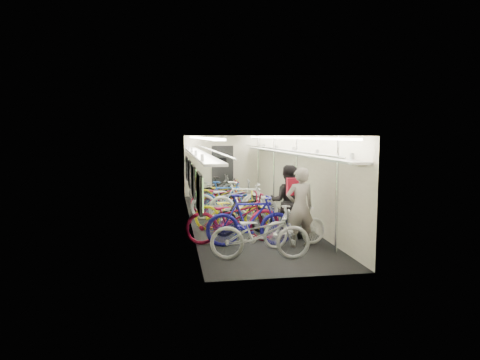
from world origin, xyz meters
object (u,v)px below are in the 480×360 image
object	(u,v)px
bicycle_1	(250,220)
backpack	(293,187)
passenger_mid	(288,201)
passenger_near	(300,207)
bicycle_0	(260,233)

from	to	relation	value
bicycle_1	backpack	bearing A→B (deg)	-78.98
passenger_mid	backpack	distance (m)	0.69
bicycle_1	passenger_mid	world-z (taller)	passenger_mid
passenger_near	backpack	bearing A→B (deg)	-81.89
passenger_near	passenger_mid	size ratio (longest dim) A/B	1.00
bicycle_1	passenger_near	size ratio (longest dim) A/B	1.11
bicycle_1	backpack	size ratio (longest dim) A/B	5.05
bicycle_0	bicycle_1	size ratio (longest dim) A/B	1.01
passenger_mid	backpack	xyz separation A→B (m)	(-0.04, -0.55, 0.42)
backpack	bicycle_1	bearing A→B (deg)	-171.54
bicycle_0	bicycle_1	bearing A→B (deg)	8.32
passenger_mid	bicycle_0	bearing A→B (deg)	76.98
bicycle_0	bicycle_1	world-z (taller)	bicycle_1
bicycle_0	bicycle_1	xyz separation A→B (m)	(-0.02, 0.99, 0.07)
passenger_near	passenger_mid	bearing A→B (deg)	-93.53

